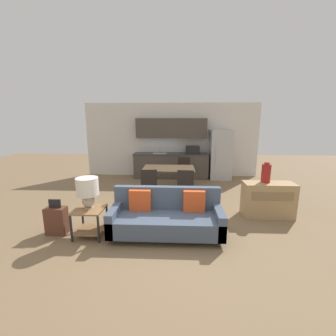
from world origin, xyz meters
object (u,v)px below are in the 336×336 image
at_px(dining_chair_near_left, 149,184).
at_px(dining_chair_near_right, 186,185).
at_px(side_table, 90,217).
at_px(credenza, 268,200).
at_px(dining_chair_far_right, 184,170).
at_px(table_lamp, 88,189).
at_px(vase, 266,173).
at_px(dining_table, 169,170).
at_px(couch, 166,217).
at_px(refrigerator, 220,155).
at_px(suitcase, 57,220).

relative_size(dining_chair_near_left, dining_chair_near_right, 1.00).
distance_m(side_table, dining_chair_near_left, 1.92).
xyz_separation_m(credenza, dining_chair_far_right, (-1.77, 2.36, 0.11)).
height_order(side_table, table_lamp, table_lamp).
bearing_deg(vase, table_lamp, -163.54).
bearing_deg(dining_chair_near_left, dining_table, -126.35).
height_order(dining_table, couch, couch).
height_order(dining_table, vase, vase).
height_order(refrigerator, vase, refrigerator).
relative_size(credenza, dining_chair_far_right, 1.19).
bearing_deg(suitcase, credenza, 13.02).
xyz_separation_m(dining_table, credenza, (2.24, -1.50, -0.31)).
xyz_separation_m(vase, dining_chair_near_left, (-2.62, 0.63, -0.47)).
xyz_separation_m(dining_chair_far_right, dining_chair_near_right, (-0.00, -1.69, 0.00)).
height_order(refrigerator, suitcase, refrigerator).
relative_size(couch, dining_chair_near_left, 2.24).
relative_size(vase, dining_chair_near_right, 0.49).
bearing_deg(couch, dining_chair_near_right, 75.67).
distance_m(dining_table, dining_chair_near_left, 0.96).
distance_m(refrigerator, side_table, 5.34).
bearing_deg(dining_chair_near_left, side_table, 55.93).
height_order(credenza, suitcase, credenza).
xyz_separation_m(table_lamp, vase, (3.50, 1.04, 0.09)).
bearing_deg(dining_chair_near_right, side_table, 47.29).
distance_m(refrigerator, dining_chair_far_right, 1.66).
bearing_deg(dining_chair_near_right, refrigerator, -112.83).
xyz_separation_m(refrigerator, suitcase, (-3.75, -4.26, -0.62)).
distance_m(side_table, suitcase, 0.66).
distance_m(refrigerator, dining_chair_near_right, 2.96).
xyz_separation_m(dining_table, side_table, (-1.32, -2.52, -0.33)).
xyz_separation_m(couch, credenza, (2.18, 0.89, 0.05)).
bearing_deg(dining_table, side_table, -117.65).
xyz_separation_m(table_lamp, dining_chair_far_right, (1.80, 3.34, -0.38)).
xyz_separation_m(refrigerator, dining_chair_near_right, (-1.32, -2.62, -0.38)).
xyz_separation_m(side_table, dining_chair_near_left, (0.87, 1.71, 0.14)).
distance_m(dining_table, table_lamp, 2.83).
distance_m(table_lamp, dining_chair_near_left, 1.92).
distance_m(dining_table, credenza, 2.71).
relative_size(dining_chair_far_right, dining_chair_near_right, 1.00).
relative_size(side_table, suitcase, 0.78).
distance_m(refrigerator, dining_chair_near_left, 3.46).
distance_m(side_table, vase, 3.70).
xyz_separation_m(side_table, vase, (3.49, 1.07, 0.61)).
distance_m(side_table, dining_chair_far_right, 3.83).
relative_size(credenza, suitcase, 1.59).
bearing_deg(suitcase, side_table, -4.41).
height_order(dining_chair_far_right, dining_chair_near_right, same).
distance_m(credenza, vase, 0.59).
bearing_deg(vase, refrigerator, 96.82).
relative_size(credenza, dining_chair_near_right, 1.19).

